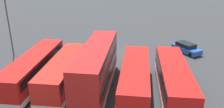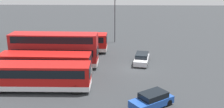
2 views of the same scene
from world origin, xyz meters
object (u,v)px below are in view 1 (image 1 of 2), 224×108
at_px(lamp_post_tall, 8,23).
at_px(bus_single_deck_fourth, 64,72).
at_px(bus_single_deck_near_end, 173,79).
at_px(bus_single_deck_fifth, 34,68).
at_px(car_hatchback_silver, 101,45).
at_px(bus_double_decker_third, 97,67).
at_px(bus_single_deck_second, 135,78).
at_px(car_small_green, 186,48).

bearing_deg(lamp_post_tall, bus_single_deck_fourth, 142.56).
relative_size(bus_single_deck_near_end, bus_single_deck_fifth, 0.96).
xyz_separation_m(bus_single_deck_fifth, car_hatchback_silver, (-5.27, -10.83, -0.92)).
xyz_separation_m(bus_single_deck_near_end, bus_double_decker_third, (7.35, 0.03, 0.83)).
xyz_separation_m(bus_single_deck_second, bus_double_decker_third, (3.73, -0.24, 0.83)).
distance_m(bus_single_deck_near_end, bus_single_deck_fourth, 10.76).
bearing_deg(bus_single_deck_near_end, lamp_post_tall, -20.72).
height_order(bus_double_decker_third, bus_single_deck_fourth, bus_double_decker_third).
bearing_deg(car_small_green, bus_single_deck_near_end, 73.72).
bearing_deg(bus_double_decker_third, bus_single_deck_second, 176.37).
bearing_deg(bus_double_decker_third, car_hatchback_silver, -82.36).
relative_size(bus_single_deck_second, bus_double_decker_third, 0.95).
relative_size(bus_single_deck_fourth, bus_single_deck_fifth, 0.89).
distance_m(bus_double_decker_third, car_small_green, 15.98).
relative_size(bus_single_deck_second, lamp_post_tall, 1.39).
height_order(bus_single_deck_second, car_small_green, bus_single_deck_second).
distance_m(bus_single_deck_fifth, car_small_green, 20.67).
relative_size(bus_single_deck_near_end, bus_single_deck_second, 1.01).
xyz_separation_m(bus_double_decker_third, car_small_green, (-10.75, -11.69, -1.75)).
relative_size(bus_single_deck_fourth, lamp_post_tall, 1.30).
relative_size(bus_single_deck_near_end, bus_single_deck_fourth, 1.08).
distance_m(bus_double_decker_third, bus_single_deck_fifth, 6.95).
bearing_deg(bus_single_deck_near_end, bus_single_deck_fourth, -1.77).
bearing_deg(bus_single_deck_fourth, car_small_green, -141.35).
relative_size(bus_single_deck_near_end, car_small_green, 2.48).
height_order(bus_single_deck_near_end, car_hatchback_silver, bus_single_deck_near_end).
bearing_deg(bus_double_decker_third, car_small_green, -132.60).
bearing_deg(bus_single_deck_fourth, bus_single_deck_second, 175.18).
relative_size(bus_double_decker_third, bus_single_deck_fourth, 1.13).
bearing_deg(bus_single_deck_second, car_small_green, -120.47).
bearing_deg(bus_single_deck_fifth, car_hatchback_silver, -115.95).
height_order(car_hatchback_silver, car_small_green, same).
relative_size(bus_single_deck_second, bus_single_deck_fifth, 0.95).
xyz_separation_m(bus_single_deck_near_end, car_hatchback_silver, (8.92, -11.67, -0.92)).
distance_m(bus_double_decker_third, car_hatchback_silver, 11.94).
relative_size(bus_single_deck_fifth, lamp_post_tall, 1.47).
bearing_deg(bus_single_deck_fourth, bus_double_decker_third, 173.88).
xyz_separation_m(bus_double_decker_third, bus_single_deck_fifth, (6.84, -0.88, -0.83)).
distance_m(bus_double_decker_third, bus_single_deck_fourth, 3.53).
xyz_separation_m(bus_single_deck_fifth, car_small_green, (-17.59, -10.81, -0.92)).
xyz_separation_m(bus_double_decker_third, bus_single_deck_fourth, (3.41, -0.37, -0.83)).
bearing_deg(car_small_green, lamp_post_tall, 9.40).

